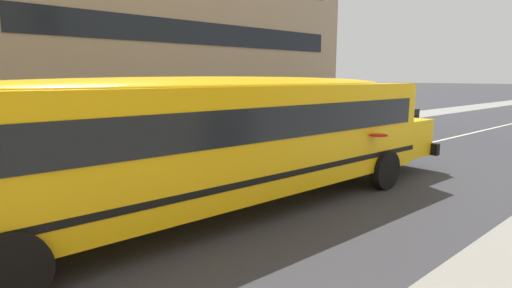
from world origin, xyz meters
TOP-DOWN VIEW (x-y plane):
  - ground_plane at (0.00, 0.00)m, footprint 400.00×400.00m
  - lane_centreline at (0.00, 0.00)m, footprint 110.00×0.16m
  - school_bus at (3.36, -1.32)m, footprint 13.48×3.34m
  - parked_car_black_by_entrance at (20.35, 4.63)m, footprint 3.91×1.89m
  - parked_car_red_by_hydrant at (14.75, 4.49)m, footprint 3.92×1.91m
  - apartment_block_far_centre at (9.57, 14.05)m, footprint 20.97×10.75m

SIDE VIEW (x-z plane):
  - ground_plane at x=0.00m, z-range 0.00..0.00m
  - lane_centreline at x=0.00m, z-range 0.00..0.01m
  - parked_car_black_by_entrance at x=20.35m, z-range 0.02..1.66m
  - parked_car_red_by_hydrant at x=14.75m, z-range 0.02..1.66m
  - school_bus at x=3.36m, z-range 0.28..3.29m
  - apartment_block_far_centre at x=9.57m, z-range 0.00..13.30m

